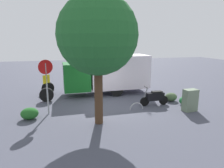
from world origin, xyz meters
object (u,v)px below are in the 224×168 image
motorcycle (155,97)px  utility_cabinet (190,100)px  stop_sign (46,78)px  bike_rack_hoop (136,110)px  box_truck_near (106,73)px  street_tree (98,35)px

motorcycle → utility_cabinet: bearing=137.7°
motorcycle → stop_sign: 6.41m
motorcycle → bike_rack_hoop: (1.37, 0.47, -0.52)m
box_truck_near → motorcycle: 4.29m
motorcycle → stop_sign: bearing=0.1°
street_tree → bike_rack_hoop: bearing=-151.7°
motorcycle → utility_cabinet: size_ratio=1.45×
stop_sign → utility_cabinet: 7.98m
utility_cabinet → box_truck_near: bearing=-52.3°
box_truck_near → motorcycle: bearing=122.6°
stop_sign → box_truck_near: bearing=-139.7°
box_truck_near → street_tree: 6.04m
box_truck_near → stop_sign: size_ratio=2.65×
bike_rack_hoop → utility_cabinet: bearing=161.9°
stop_sign → utility_cabinet: (-7.72, 1.50, -1.34)m
box_truck_near → bike_rack_hoop: 4.34m
bike_rack_hoop → stop_sign: bearing=-6.7°
street_tree → utility_cabinet: 6.36m
stop_sign → street_tree: 3.77m
motorcycle → bike_rack_hoop: motorcycle is taller
stop_sign → bike_rack_hoop: bearing=173.3°
stop_sign → bike_rack_hoop: size_ratio=3.47×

